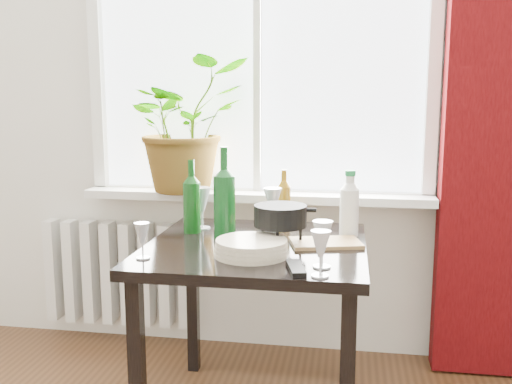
% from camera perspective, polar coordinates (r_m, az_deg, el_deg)
% --- Properties ---
extents(window, '(1.72, 0.08, 1.62)m').
position_cam_1_polar(window, '(2.86, 0.22, 15.33)').
color(window, white).
rests_on(window, ground).
extents(windowsill, '(1.72, 0.20, 0.04)m').
position_cam_1_polar(windowsill, '(2.82, -0.02, -0.37)').
color(windowsill, white).
rests_on(windowsill, ground).
extents(curtain, '(0.50, 0.12, 2.56)m').
position_cam_1_polar(curtain, '(2.80, 23.43, 8.46)').
color(curtain, '#370506').
rests_on(curtain, ground).
extents(radiator, '(0.80, 0.10, 0.55)m').
position_cam_1_polar(radiator, '(3.16, -13.59, -7.85)').
color(radiator, silver).
rests_on(radiator, ground).
extents(table, '(0.85, 0.85, 0.74)m').
position_cam_1_polar(table, '(2.27, 0.02, -7.43)').
color(table, black).
rests_on(table, ground).
extents(potted_plant, '(0.78, 0.77, 0.65)m').
position_cam_1_polar(potted_plant, '(2.83, -7.09, 6.65)').
color(potted_plant, '#1F761F').
rests_on(potted_plant, windowsill).
extents(wine_bottle_left, '(0.10, 0.10, 0.31)m').
position_cam_1_polar(wine_bottle_left, '(2.42, -6.45, -0.39)').
color(wine_bottle_left, '#0B3D0F').
rests_on(wine_bottle_left, table).
extents(wine_bottle_right, '(0.12, 0.12, 0.38)m').
position_cam_1_polar(wine_bottle_right, '(2.30, -3.18, 0.02)').
color(wine_bottle_right, '#0C3F14').
rests_on(wine_bottle_right, table).
extents(bottle_amber, '(0.07, 0.07, 0.25)m').
position_cam_1_polar(bottle_amber, '(2.56, 2.80, -0.48)').
color(bottle_amber, brown).
rests_on(bottle_amber, table).
extents(cleaning_bottle, '(0.10, 0.10, 0.27)m').
position_cam_1_polar(cleaning_bottle, '(2.37, 9.33, -1.11)').
color(cleaning_bottle, white).
rests_on(cleaning_bottle, table).
extents(wineglass_front_right, '(0.07, 0.07, 0.16)m').
position_cam_1_polar(wineglass_front_right, '(1.93, 6.64, -5.18)').
color(wineglass_front_right, silver).
rests_on(wineglass_front_right, table).
extents(wineglass_far_right, '(0.07, 0.07, 0.16)m').
position_cam_1_polar(wineglass_far_right, '(1.84, 6.47, -6.10)').
color(wineglass_far_right, silver).
rests_on(wineglass_far_right, table).
extents(wineglass_back_center, '(0.09, 0.09, 0.19)m').
position_cam_1_polar(wineglass_back_center, '(2.46, 1.66, -1.64)').
color(wineglass_back_center, silver).
rests_on(wineglass_back_center, table).
extents(wineglass_back_left, '(0.10, 0.10, 0.19)m').
position_cam_1_polar(wineglass_back_left, '(2.49, -5.42, -1.56)').
color(wineglass_back_left, silver).
rests_on(wineglass_back_left, table).
extents(wineglass_front_left, '(0.07, 0.07, 0.13)m').
position_cam_1_polar(wineglass_front_left, '(2.07, -11.29, -4.78)').
color(wineglass_front_left, '#B2B7C0').
rests_on(wineglass_front_left, table).
extents(plate_stack, '(0.33, 0.33, 0.06)m').
position_cam_1_polar(plate_stack, '(2.08, -0.45, -5.59)').
color(plate_stack, beige).
rests_on(plate_stack, table).
extents(fondue_pot, '(0.29, 0.28, 0.16)m').
position_cam_1_polar(fondue_pot, '(2.21, 2.44, -3.34)').
color(fondue_pot, black).
rests_on(fondue_pot, table).
extents(tv_remote, '(0.09, 0.17, 0.02)m').
position_cam_1_polar(tv_remote, '(1.91, 4.02, -7.60)').
color(tv_remote, black).
rests_on(tv_remote, table).
extents(cutting_board, '(0.30, 0.23, 0.01)m').
position_cam_1_polar(cutting_board, '(2.25, 6.98, -5.06)').
color(cutting_board, '#9D7847').
rests_on(cutting_board, table).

